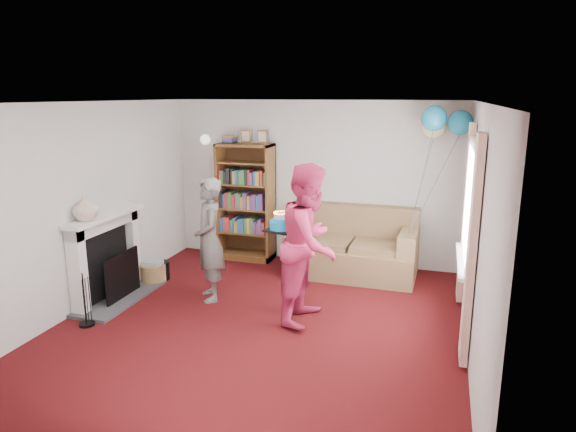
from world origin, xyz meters
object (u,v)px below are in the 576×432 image
(bookcase, at_px, (246,203))
(person_striped, at_px, (209,240))
(sofa, at_px, (353,249))
(birthday_cake, at_px, (281,225))
(person_magenta, at_px, (310,243))

(bookcase, distance_m, person_striped, 1.75)
(person_striped, bearing_deg, bookcase, 152.59)
(person_striped, bearing_deg, sofa, 100.62)
(person_striped, relative_size, birthday_cake, 4.90)
(bookcase, bearing_deg, person_striped, -84.39)
(person_striped, xyz_separation_m, birthday_cake, (1.01, -0.18, 0.31))
(bookcase, height_order, birthday_cake, bookcase)
(sofa, distance_m, birthday_cake, 1.93)
(person_striped, height_order, person_magenta, person_magenta)
(bookcase, relative_size, birthday_cake, 6.38)
(bookcase, distance_m, birthday_cake, 2.26)
(bookcase, bearing_deg, birthday_cake, -58.31)
(sofa, distance_m, person_magenta, 1.83)
(sofa, xyz_separation_m, person_magenta, (-0.22, -1.73, 0.56))
(person_magenta, relative_size, birthday_cake, 5.73)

